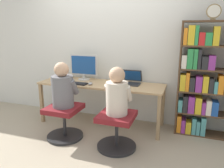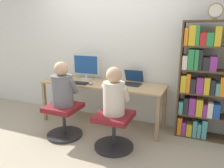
# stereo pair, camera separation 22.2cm
# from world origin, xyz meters

# --- Properties ---
(ground_plane) EXTENTS (14.00, 14.00, 0.00)m
(ground_plane) POSITION_xyz_m (0.00, 0.00, 0.00)
(ground_plane) COLOR tan
(wall_back) EXTENTS (10.00, 0.05, 2.60)m
(wall_back) POSITION_xyz_m (0.00, 0.67, 1.30)
(wall_back) COLOR silver
(wall_back) RESTS_ON ground_plane
(desk) EXTENTS (2.07, 0.61, 0.71)m
(desk) POSITION_xyz_m (0.00, 0.30, 0.64)
(desk) COLOR tan
(desk) RESTS_ON ground_plane
(desktop_monitor) EXTENTS (0.50, 0.21, 0.44)m
(desktop_monitor) POSITION_xyz_m (-0.38, 0.46, 0.93)
(desktop_monitor) COLOR beige
(desktop_monitor) RESTS_ON desk
(laptop) EXTENTS (0.31, 0.32, 0.22)m
(laptop) POSITION_xyz_m (0.48, 0.43, 0.76)
(laptop) COLOR #2D2D30
(laptop) RESTS_ON desk
(keyboard) EXTENTS (0.41, 0.14, 0.03)m
(keyboard) POSITION_xyz_m (-0.38, 0.12, 0.72)
(keyboard) COLOR #232326
(keyboard) RESTS_ON desk
(computer_mouse_by_keyboard) EXTENTS (0.06, 0.11, 0.04)m
(computer_mouse_by_keyboard) POSITION_xyz_m (-0.12, 0.15, 0.73)
(computer_mouse_by_keyboard) COLOR #99999E
(computer_mouse_by_keyboard) RESTS_ON desk
(office_chair_left) EXTENTS (0.54, 0.54, 0.49)m
(office_chair_left) POSITION_xyz_m (-0.33, -0.34, 0.28)
(office_chair_left) COLOR #262628
(office_chair_left) RESTS_ON ground_plane
(office_chair_right) EXTENTS (0.54, 0.54, 0.49)m
(office_chair_right) POSITION_xyz_m (0.49, -0.36, 0.28)
(office_chair_right) COLOR #262628
(office_chair_right) RESTS_ON ground_plane
(person_at_monitor) EXTENTS (0.38, 0.32, 0.64)m
(person_at_monitor) POSITION_xyz_m (-0.33, -0.33, 0.77)
(person_at_monitor) COLOR slate
(person_at_monitor) RESTS_ON office_chair_left
(person_at_laptop) EXTENTS (0.35, 0.30, 0.63)m
(person_at_laptop) POSITION_xyz_m (0.49, -0.36, 0.77)
(person_at_laptop) COLOR beige
(person_at_laptop) RESTS_ON office_chair_right
(bookshelf) EXTENTS (0.83, 0.29, 1.69)m
(bookshelf) POSITION_xyz_m (1.53, 0.43, 0.82)
(bookshelf) COLOR #513823
(bookshelf) RESTS_ON ground_plane
(desk_clock) EXTENTS (0.19, 0.03, 0.21)m
(desk_clock) POSITION_xyz_m (1.59, 0.36, 1.80)
(desk_clock) COLOR olive
(desk_clock) RESTS_ON bookshelf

